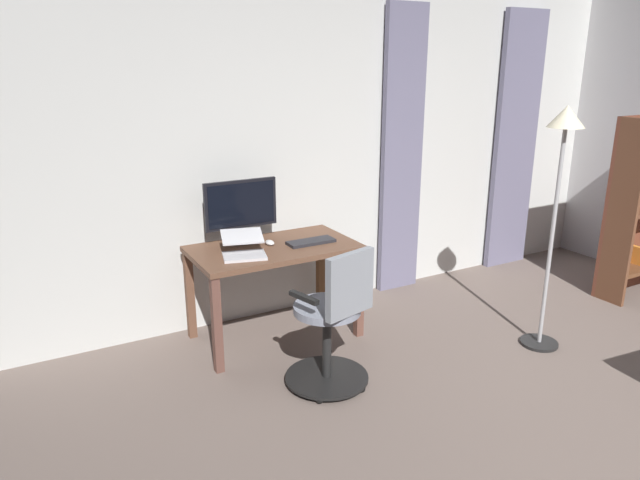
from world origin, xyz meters
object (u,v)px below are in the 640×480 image
at_px(desk, 274,259).
at_px(laptop, 244,249).
at_px(computer_monitor, 241,206).
at_px(floor_lamp, 560,168).
at_px(computer_mouse, 270,243).
at_px(office_chair, 333,323).
at_px(computer_keyboard, 311,242).

xyz_separation_m(desk, laptop, (0.28, 0.10, 0.16)).
xyz_separation_m(computer_monitor, floor_lamp, (-1.85, 1.34, 0.34)).
distance_m(laptop, computer_mouse, 0.30).
bearing_deg(office_chair, computer_mouse, 77.80).
relative_size(desk, computer_mouse, 12.30).
distance_m(desk, laptop, 0.33).
relative_size(desk, laptop, 3.18).
relative_size(laptop, floor_lamp, 0.22).
distance_m(computer_monitor, floor_lamp, 2.31).
distance_m(office_chair, laptop, 0.88).
height_order(computer_keyboard, floor_lamp, floor_lamp).
relative_size(computer_monitor, laptop, 1.47).
distance_m(computer_keyboard, computer_mouse, 0.31).
bearing_deg(computer_mouse, floor_lamp, 145.91).
distance_m(laptop, floor_lamp, 2.29).
bearing_deg(computer_keyboard, laptop, 2.37).
relative_size(office_chair, computer_monitor, 1.69).
distance_m(office_chair, floor_lamp, 1.92).
bearing_deg(computer_monitor, floor_lamp, 144.12).
bearing_deg(computer_mouse, computer_keyboard, 158.56).
xyz_separation_m(office_chair, floor_lamp, (-1.67, 0.26, 0.90)).
bearing_deg(computer_keyboard, office_chair, 71.62).
bearing_deg(laptop, floor_lamp, 167.80).
bearing_deg(floor_lamp, computer_keyboard, -36.33).
bearing_deg(office_chair, laptop, 97.21).
distance_m(computer_monitor, laptop, 0.41).
bearing_deg(computer_monitor, computer_keyboard, 145.61).
xyz_separation_m(laptop, computer_mouse, (-0.27, -0.14, -0.03)).
xyz_separation_m(computer_monitor, computer_mouse, (-0.15, 0.19, -0.26)).
xyz_separation_m(office_chair, laptop, (0.30, -0.76, 0.33)).
bearing_deg(floor_lamp, computer_monitor, -35.88).
bearing_deg(laptop, computer_monitor, -95.11).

